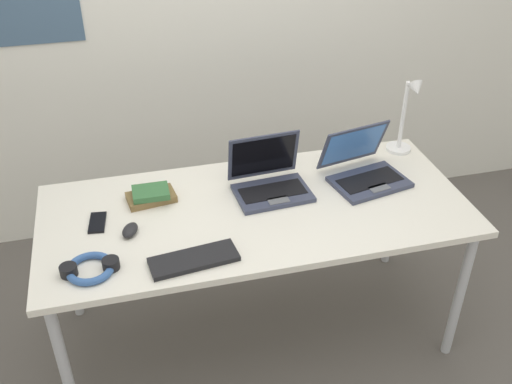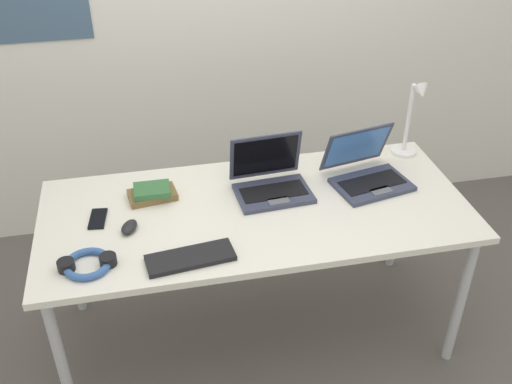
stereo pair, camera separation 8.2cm
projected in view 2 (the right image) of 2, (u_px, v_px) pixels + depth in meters
name	position (u px, v px, depth m)	size (l,w,h in m)	color
ground_plane	(256.00, 331.00, 2.90)	(12.00, 12.00, 0.00)	#56514C
wall_back	(212.00, 1.00, 3.08)	(6.00, 0.13, 2.60)	silver
desk	(256.00, 219.00, 2.52)	(1.80, 0.80, 0.74)	silver
desk_lamp	(412.00, 119.00, 2.74)	(0.12, 0.18, 0.40)	white
laptop_back_left	(271.00, 182.00, 2.57)	(0.34, 0.28, 0.24)	#33384C
laptop_front_right	(367.00, 172.00, 2.64)	(0.38, 0.36, 0.23)	#33384C
external_keyboard	(190.00, 258.00, 2.20)	(0.33, 0.12, 0.02)	black
computer_mouse	(129.00, 227.00, 2.35)	(0.06, 0.10, 0.03)	black
cell_phone	(98.00, 219.00, 2.42)	(0.06, 0.14, 0.01)	black
headphones	(87.00, 264.00, 2.17)	(0.21, 0.18, 0.04)	#335999
book_stack	(152.00, 193.00, 2.54)	(0.22, 0.15, 0.06)	brown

